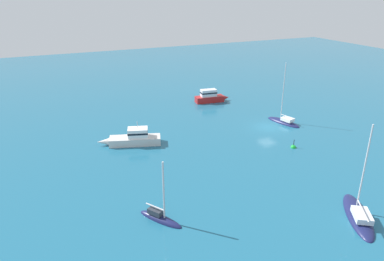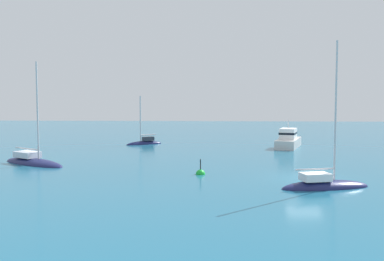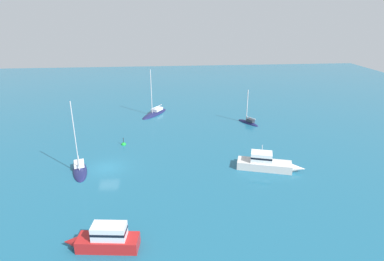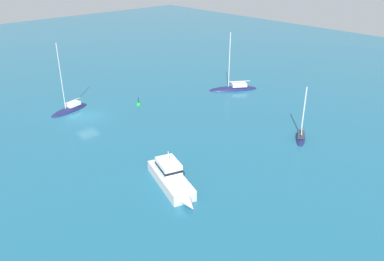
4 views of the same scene
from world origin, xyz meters
TOP-DOWN VIEW (x-y plane):
  - ground_plane at (0.00, 0.00)m, footprint 160.00×160.00m
  - yacht at (0.61, -3.39)m, footprint 6.22×3.18m
  - ketch at (-15.36, 22.73)m, footprint 4.53×3.43m
  - sloop at (-22.47, 5.78)m, footprint 7.52×5.86m
  - cabin_cruiser at (15.22, 2.15)m, footprint 2.42×6.61m
  - launch at (2.22, 20.36)m, footprint 4.13×8.58m
  - channel_buoy at (-7.54, 1.27)m, footprint 0.72×0.72m

SIDE VIEW (x-z plane):
  - ground_plane at x=0.00m, z-range 0.00..0.00m
  - channel_buoy at x=-7.54m, z-range -0.74..0.76m
  - yacht at x=0.61m, z-range -4.82..5.08m
  - sloop at x=-22.47m, z-range -4.58..4.83m
  - ketch at x=-15.36m, z-range -3.07..3.44m
  - launch at x=2.22m, z-range -0.81..2.50m
  - cabin_cruiser at x=15.22m, z-range -0.22..2.15m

